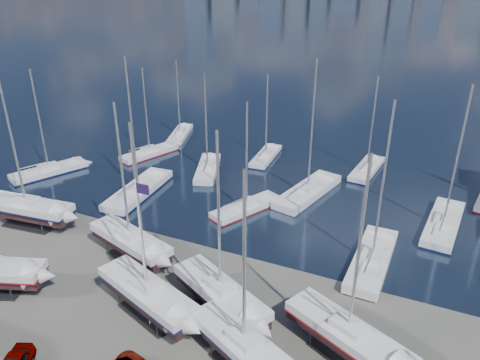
% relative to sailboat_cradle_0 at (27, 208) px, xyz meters
% --- Properties ---
extents(ground, '(1400.00, 1400.00, 0.00)m').
position_rel_sailboat_cradle_0_xyz_m(ground, '(20.93, -5.74, -2.12)').
color(ground, '#605E59').
rests_on(ground, ground).
extents(water, '(1400.00, 600.00, 0.40)m').
position_rel_sailboat_cradle_0_xyz_m(water, '(20.93, 304.26, -2.27)').
color(water, '#1B253E').
rests_on(water, ground).
extents(sailboat_cradle_0, '(10.77, 4.05, 16.91)m').
position_rel_sailboat_cradle_0_xyz_m(sailboat_cradle_0, '(0.00, 0.00, 0.00)').
color(sailboat_cradle_0, '#2D2D33').
rests_on(sailboat_cradle_0, ground).
extents(sailboat_cradle_2, '(10.01, 5.41, 15.76)m').
position_rel_sailboat_cradle_0_xyz_m(sailboat_cradle_2, '(14.10, -0.64, -0.05)').
color(sailboat_cradle_2, '#2D2D33').
rests_on(sailboat_cradle_2, ground).
extents(sailboat_cradle_3, '(10.68, 6.12, 16.60)m').
position_rel_sailboat_cradle_0_xyz_m(sailboat_cradle_3, '(20.24, -6.61, -0.02)').
color(sailboat_cradle_3, '#2D2D33').
rests_on(sailboat_cradle_3, ground).
extents(sailboat_cradle_4, '(10.01, 6.85, 16.02)m').
position_rel_sailboat_cradle_0_xyz_m(sailboat_cradle_4, '(25.58, -4.12, -0.04)').
color(sailboat_cradle_4, '#2D2D33').
rests_on(sailboat_cradle_4, ground).
extents(sailboat_cradle_5, '(9.88, 6.54, 15.62)m').
position_rel_sailboat_cradle_0_xyz_m(sailboat_cradle_5, '(29.64, -8.60, -0.07)').
color(sailboat_cradle_5, '#2D2D33').
rests_on(sailboat_cradle_5, ground).
extents(sailboat_cradle_6, '(10.28, 6.75, 16.19)m').
position_rel_sailboat_cradle_0_xyz_m(sailboat_cradle_6, '(36.01, -4.51, -0.04)').
color(sailboat_cradle_6, '#2D2D33').
rests_on(sailboat_cradle_6, ground).
extents(sailboat_moored_0, '(6.82, 10.31, 15.04)m').
position_rel_sailboat_cradle_0_xyz_m(sailboat_moored_0, '(-8.33, 11.18, -1.81)').
color(sailboat_moored_0, black).
rests_on(sailboat_moored_0, water).
extents(sailboat_moored_1, '(5.63, 9.52, 13.75)m').
position_rel_sailboat_cradle_0_xyz_m(sailboat_moored_1, '(0.33, 22.49, -1.81)').
color(sailboat_moored_1, black).
rests_on(sailboat_moored_1, water).
extents(sailboat_moored_2, '(4.92, 8.99, 13.08)m').
position_rel_sailboat_cradle_0_xyz_m(sailboat_moored_2, '(0.09, 31.72, -1.79)').
color(sailboat_moored_2, black).
rests_on(sailboat_moored_2, water).
extents(sailboat_moored_3, '(4.23, 12.14, 17.82)m').
position_rel_sailboat_cradle_0_xyz_m(sailboat_moored_3, '(6.46, 11.17, -1.81)').
color(sailboat_moored_3, black).
rests_on(sailboat_moored_3, water).
extents(sailboat_moored_4, '(5.88, 9.83, 14.36)m').
position_rel_sailboat_cradle_0_xyz_m(sailboat_moored_4, '(11.04, 20.82, -1.80)').
color(sailboat_moored_4, black).
rests_on(sailboat_moored_4, water).
extents(sailboat_moored_5, '(3.09, 8.93, 13.12)m').
position_rel_sailboat_cradle_0_xyz_m(sailboat_moored_5, '(16.65, 28.48, -1.81)').
color(sailboat_moored_5, black).
rests_on(sailboat_moored_5, water).
extents(sailboat_moored_6, '(6.33, 9.33, 13.67)m').
position_rel_sailboat_cradle_0_xyz_m(sailboat_moored_6, '(20.40, 12.86, -1.81)').
color(sailboat_moored_6, black).
rests_on(sailboat_moored_6, water).
extents(sailboat_moored_7, '(5.79, 12.10, 17.62)m').
position_rel_sailboat_cradle_0_xyz_m(sailboat_moored_7, '(25.76, 19.59, -1.79)').
color(sailboat_moored_7, black).
rests_on(sailboat_moored_7, water).
extents(sailboat_moored_8, '(3.50, 9.54, 13.94)m').
position_rel_sailboat_cradle_0_xyz_m(sailboat_moored_8, '(31.08, 29.88, -1.81)').
color(sailboat_moored_8, black).
rests_on(sailboat_moored_8, water).
extents(sailboat_moored_9, '(3.32, 11.29, 16.97)m').
position_rel_sailboat_cradle_0_xyz_m(sailboat_moored_9, '(35.65, 8.08, -1.79)').
color(sailboat_moored_9, black).
rests_on(sailboat_moored_9, water).
extents(sailboat_moored_10, '(4.14, 11.36, 16.62)m').
position_rel_sailboat_cradle_0_xyz_m(sailboat_moored_10, '(41.51, 18.22, -1.81)').
color(sailboat_moored_10, black).
rests_on(sailboat_moored_10, water).
extents(flagpole, '(1.14, 0.12, 12.96)m').
position_rel_sailboat_cradle_0_xyz_m(flagpole, '(21.12, -7.69, 5.41)').
color(flagpole, white).
rests_on(flagpole, ground).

